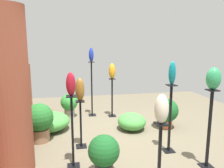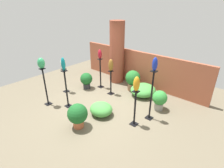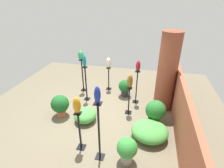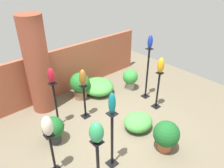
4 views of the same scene
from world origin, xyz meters
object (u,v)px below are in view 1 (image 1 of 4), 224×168
art_vase_cobalt (91,55)px  art_vase_bronze (80,90)px  brick_pillar (9,92)px  pedestal_teal (170,121)px  pedestal_amber (112,99)px  potted_plant_back_center (39,120)px  pedestal_jade (209,133)px  art_vase_ivory (162,109)px  potted_plant_mid_right (166,112)px  potted_plant_front_left (69,104)px  art_vase_teal (172,73)px  pedestal_bronze (81,126)px  pedestal_ruby (73,135)px  art_vase_jade (213,79)px  art_vase_ruby (71,84)px  potted_plant_near_pillar (104,153)px  pedestal_ivory (159,158)px  pedestal_cobalt (92,91)px  art_vase_amber (112,71)px

art_vase_cobalt → art_vase_bronze: bearing=167.7°
brick_pillar → pedestal_teal: 2.72m
pedestal_amber → potted_plant_back_center: bearing=126.3°
pedestal_amber → brick_pillar: bearing=138.9°
pedestal_jade → art_vase_ivory: bearing=108.0°
art_vase_ivory → potted_plant_back_center: 2.64m
potted_plant_mid_right → art_vase_cobalt: bearing=52.1°
pedestal_teal → potted_plant_front_left: bearing=37.5°
pedestal_amber → art_vase_teal: (-2.17, -0.64, 0.98)m
brick_pillar → pedestal_bronze: brick_pillar is taller
pedestal_ruby → art_vase_jade: 2.32m
art_vase_teal → art_vase_ruby: bearing=96.6°
brick_pillar → art_vase_cobalt: brick_pillar is taller
art_vase_ruby → potted_plant_near_pillar: art_vase_ruby is taller
pedestal_ivory → potted_plant_near_pillar: bearing=61.7°
pedestal_amber → art_vase_bronze: art_vase_bronze is taller
pedestal_amber → pedestal_cobalt: bearing=71.9°
pedestal_jade → art_vase_ruby: art_vase_ruby is taller
art_vase_ruby → pedestal_jade: bearing=-101.1°
brick_pillar → art_vase_amber: 3.04m
potted_plant_back_center → potted_plant_front_left: size_ratio=1.22×
pedestal_teal → pedestal_bronze: size_ratio=1.37×
art_vase_amber → art_vase_bronze: art_vase_amber is taller
art_vase_ruby → potted_plant_front_left: art_vase_ruby is taller
pedestal_ruby → pedestal_bronze: (0.69, -0.16, -0.13)m
pedestal_ivory → art_vase_amber: (3.10, 0.05, 0.83)m
potted_plant_back_center → art_vase_cobalt: bearing=-39.8°
art_vase_amber → art_vase_jade: 2.97m
potted_plant_back_center → art_vase_bronze: bearing=-116.9°
pedestal_teal → art_vase_amber: size_ratio=3.07×
art_vase_ruby → pedestal_cobalt: bearing=-12.5°
pedestal_teal → potted_plant_front_left: (2.33, 1.79, -0.20)m
art_vase_ivory → potted_plant_mid_right: (2.01, -1.04, -0.72)m
art_vase_bronze → art_vase_jade: art_vase_jade is taller
art_vase_teal → potted_plant_back_center: size_ratio=0.52×
pedestal_cobalt → potted_plant_near_pillar: pedestal_cobalt is taller
potted_plant_mid_right → brick_pillar: bearing=111.3°
pedestal_cobalt → pedestal_ruby: bearing=167.5°
pedestal_cobalt → art_vase_ruby: bearing=167.5°
art_vase_amber → art_vase_teal: 2.28m
art_vase_jade → art_vase_cobalt: (2.96, 1.53, 0.24)m
art_vase_ruby → art_vase_bronze: (0.69, -0.16, -0.23)m
art_vase_jade → potted_plant_front_left: art_vase_jade is taller
pedestal_amber → pedestal_jade: (-2.79, -1.00, 0.11)m
pedestal_ruby → potted_plant_mid_right: 2.54m
potted_plant_near_pillar → brick_pillar: bearing=72.4°
pedestal_cobalt → art_vase_bronze: bearing=167.7°
potted_plant_back_center → potted_plant_front_left: 1.55m
brick_pillar → potted_plant_mid_right: size_ratio=3.56×
pedestal_cobalt → art_vase_jade: bearing=-152.6°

